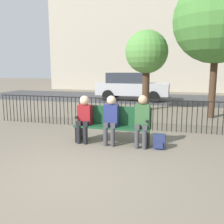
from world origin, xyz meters
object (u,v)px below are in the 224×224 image
seated_person_2 (142,118)px  seated_person_1 (111,117)px  backpack (159,142)px  parked_car_0 (132,86)px  park_bench (113,123)px  seated_person_0 (84,116)px  tree_0 (217,20)px  tree_1 (147,53)px

seated_person_2 → seated_person_1: bearing=-179.9°
backpack → parked_car_0: bearing=105.4°
park_bench → seated_person_0: seated_person_0 is taller
tree_0 → parked_car_0: size_ratio=1.23×
seated_person_0 → seated_person_2: seated_person_2 is taller
park_bench → seated_person_1: 0.22m
seated_person_0 → seated_person_1: seated_person_1 is taller
seated_person_2 → parked_car_0: (-2.02, 8.86, 0.15)m
park_bench → seated_person_0: (-0.71, -0.13, 0.18)m
seated_person_2 → backpack: seated_person_2 is taller
park_bench → tree_1: size_ratio=0.54×
seated_person_2 → tree_1: bearing=97.3°
seated_person_2 → backpack: size_ratio=3.68×
seated_person_1 → seated_person_2: 0.76m
backpack → seated_person_0: bearing=178.8°
seated_person_2 → parked_car_0: 9.09m
park_bench → tree_1: tree_1 is taller
backpack → parked_car_0: size_ratio=0.08×
seated_person_0 → parked_car_0: bearing=93.6°
seated_person_2 → backpack: 0.68m
park_bench → tree_0: size_ratio=0.37×
park_bench → seated_person_0: size_ratio=1.59×
seated_person_1 → tree_0: 5.88m
tree_1 → parked_car_0: tree_1 is taller
backpack → tree_0: size_ratio=0.07×
backpack → tree_0: tree_0 is taller
seated_person_0 → backpack: size_ratio=3.52×
seated_person_1 → seated_person_2: size_ratio=0.97×
park_bench → parked_car_0: size_ratio=0.45×
seated_person_0 → parked_car_0: parked_car_0 is taller
seated_person_0 → backpack: 1.95m
backpack → parked_car_0: parked_car_0 is taller
backpack → park_bench: bearing=171.8°
backpack → seated_person_1: bearing=178.1°
park_bench → backpack: (1.18, -0.17, -0.33)m
seated_person_0 → seated_person_2: (1.46, 0.00, 0.01)m
seated_person_1 → parked_car_0: 8.95m
tree_0 → parked_car_0: 6.64m
tree_1 → seated_person_2: bearing=-82.7°
tree_1 → park_bench: bearing=-90.7°
seated_person_1 → backpack: bearing=-1.9°
backpack → parked_car_0: (-2.44, 8.90, 0.68)m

